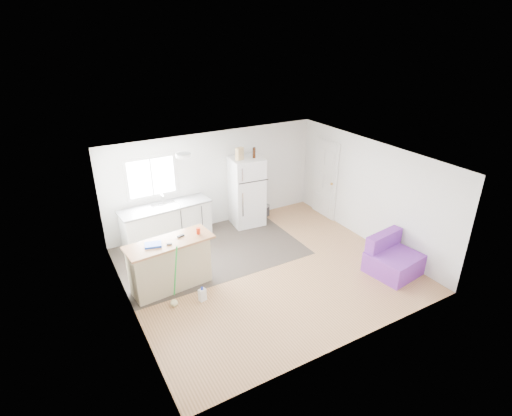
{
  "coord_description": "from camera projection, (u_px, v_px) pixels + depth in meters",
  "views": [
    {
      "loc": [
        -3.68,
        -6.06,
        4.69
      ],
      "look_at": [
        0.16,
        0.7,
        1.11
      ],
      "focal_mm": 28.0,
      "sensor_mm": 36.0,
      "label": 1
    }
  ],
  "objects": [
    {
      "name": "mop",
      "position": [
        175.0,
        294.0,
        7.26
      ],
      "size": [
        0.23,
        0.35,
        1.24
      ],
      "rotation": [
        0.0,
        0.0,
        0.17
      ],
      "color": "green",
      "rests_on": "floor"
    },
    {
      "name": "bottle_right",
      "position": [
        254.0,
        152.0,
        9.64
      ],
      "size": [
        0.09,
        0.09,
        0.25
      ],
      "primitive_type": "cylinder",
      "rotation": [
        0.0,
        0.0,
        -0.4
      ],
      "color": "#381A0A",
      "rests_on": "refrigerator"
    },
    {
      "name": "ceiling_fixture",
      "position": [
        183.0,
        155.0,
        7.82
      ],
      "size": [
        0.3,
        0.3,
        0.07
      ],
      "primitive_type": "cylinder",
      "color": "white",
      "rests_on": "ceiling"
    },
    {
      "name": "tool_b",
      "position": [
        169.0,
        244.0,
        7.32
      ],
      "size": [
        0.11,
        0.07,
        0.03
      ],
      "primitive_type": "cube",
      "rotation": [
        0.0,
        0.0,
        -0.31
      ],
      "color": "black",
      "rests_on": "peninsula"
    },
    {
      "name": "refrigerator",
      "position": [
        247.0,
        191.0,
        10.02
      ],
      "size": [
        0.83,
        0.8,
        1.75
      ],
      "rotation": [
        0.0,
        0.0,
        -0.09
      ],
      "color": "white",
      "rests_on": "floor"
    },
    {
      "name": "purple_seat",
      "position": [
        392.0,
        259.0,
        8.22
      ],
      "size": [
        1.05,
        1.01,
        0.78
      ],
      "rotation": [
        0.0,
        0.0,
        0.13
      ],
      "color": "purple",
      "rests_on": "floor"
    },
    {
      "name": "red_cup",
      "position": [
        198.0,
        231.0,
        7.69
      ],
      "size": [
        0.09,
        0.09,
        0.12
      ],
      "primitive_type": "cylinder",
      "rotation": [
        0.0,
        0.0,
        0.11
      ],
      "color": "red",
      "rests_on": "peninsula"
    },
    {
      "name": "peninsula",
      "position": [
        170.0,
        264.0,
        7.64
      ],
      "size": [
        1.69,
        0.78,
        1.01
      ],
      "rotation": [
        0.0,
        0.0,
        0.09
      ],
      "color": "#BDAF88",
      "rests_on": "floor"
    },
    {
      "name": "tool_a",
      "position": [
        181.0,
        236.0,
        7.6
      ],
      "size": [
        0.15,
        0.09,
        0.03
      ],
      "primitive_type": "cube",
      "rotation": [
        0.0,
        0.0,
        0.29
      ],
      "color": "black",
      "rests_on": "peninsula"
    },
    {
      "name": "cardboard_box",
      "position": [
        240.0,
        154.0,
        9.46
      ],
      "size": [
        0.22,
        0.16,
        0.3
      ],
      "primitive_type": "cube",
      "rotation": [
        0.0,
        0.0,
        0.36
      ],
      "color": "tan",
      "rests_on": "refrigerator"
    },
    {
      "name": "interior_door",
      "position": [
        325.0,
        179.0,
        10.42
      ],
      "size": [
        0.11,
        0.92,
        2.1
      ],
      "color": "white",
      "rests_on": "right_wall"
    },
    {
      "name": "room",
      "position": [
        266.0,
        218.0,
        7.9
      ],
      "size": [
        5.51,
        5.01,
        2.41
      ],
      "color": "#95663E",
      "rests_on": "ground"
    },
    {
      "name": "bottle_left",
      "position": [
        254.0,
        153.0,
        9.61
      ],
      "size": [
        0.09,
        0.09,
        0.25
      ],
      "primitive_type": "cylinder",
      "rotation": [
        0.0,
        0.0,
        -0.39
      ],
      "color": "#381A0A",
      "rests_on": "refrigerator"
    },
    {
      "name": "kitchen_cabinets",
      "position": [
        167.0,
        223.0,
        9.29
      ],
      "size": [
        2.13,
        0.8,
        1.21
      ],
      "rotation": [
        0.0,
        0.0,
        0.07
      ],
      "color": "white",
      "rests_on": "floor"
    },
    {
      "name": "cooler",
      "position": [
        261.0,
        211.0,
        10.63
      ],
      "size": [
        0.5,
        0.42,
        0.32
      ],
      "rotation": [
        0.0,
        0.0,
        0.35
      ],
      "color": "#2C2C2E",
      "rests_on": "floor"
    },
    {
      "name": "blue_tray",
      "position": [
        153.0,
        245.0,
        7.29
      ],
      "size": [
        0.35,
        0.29,
        0.04
      ],
      "primitive_type": "cube",
      "rotation": [
        0.0,
        0.0,
        -0.26
      ],
      "color": "blue",
      "rests_on": "peninsula"
    },
    {
      "name": "window",
      "position": [
        151.0,
        177.0,
        9.02
      ],
      "size": [
        1.18,
        0.06,
        0.98
      ],
      "color": "white",
      "rests_on": "back_wall"
    },
    {
      "name": "vinyl_zone",
      "position": [
        210.0,
        251.0,
        9.06
      ],
      "size": [
        4.05,
        2.5,
        0.0
      ],
      "primitive_type": "cube",
      "color": "#322A25",
      "rests_on": "floor"
    },
    {
      "name": "cleaner_jug",
      "position": [
        202.0,
        295.0,
        7.4
      ],
      "size": [
        0.15,
        0.13,
        0.29
      ],
      "rotation": [
        0.0,
        0.0,
        0.27
      ],
      "color": "white",
      "rests_on": "floor"
    }
  ]
}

